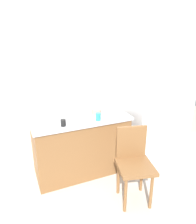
# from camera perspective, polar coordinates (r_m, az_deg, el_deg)

# --- Properties ---
(ground_plane) EXTENTS (8.00, 8.00, 0.00)m
(ground_plane) POSITION_cam_1_polar(r_m,az_deg,el_deg) (2.78, 2.36, -22.07)
(ground_plane) COLOR #BCB2A3
(back_wall) EXTENTS (4.80, 0.10, 2.62)m
(back_wall) POSITION_cam_1_polar(r_m,az_deg,el_deg) (3.06, -5.65, 9.29)
(back_wall) COLOR silver
(back_wall) RESTS_ON ground_plane
(cabinet_base) EXTENTS (1.28, 0.60, 0.80)m
(cabinet_base) POSITION_cam_1_polar(r_m,az_deg,el_deg) (3.01, -4.80, -9.21)
(cabinet_base) COLOR brown
(cabinet_base) RESTS_ON ground_plane
(countertop) EXTENTS (1.32, 0.64, 0.04)m
(countertop) POSITION_cam_1_polar(r_m,az_deg,el_deg) (2.84, -5.04, -1.70)
(countertop) COLOR #B7B7BC
(countertop) RESTS_ON cabinet_base
(faucet) EXTENTS (0.02, 0.02, 0.28)m
(faucet) POSITION_cam_1_polar(r_m,az_deg,el_deg) (2.98, -9.14, 2.42)
(faucet) COLOR #B7B7BC
(faucet) RESTS_ON countertop
(refrigerator) EXTENTS (0.59, 0.60, 1.36)m
(refrigerator) POSITION_cam_1_polar(r_m,az_deg,el_deg) (3.39, 13.17, -1.23)
(refrigerator) COLOR silver
(refrigerator) RESTS_ON ground_plane
(chair) EXTENTS (0.49, 0.49, 0.89)m
(chair) POSITION_cam_1_polar(r_m,az_deg,el_deg) (2.51, 9.80, -13.27)
(chair) COLOR brown
(chair) RESTS_ON ground_plane
(dish_tray) EXTENTS (0.28, 0.20, 0.05)m
(dish_tray) POSITION_cam_1_polar(r_m,az_deg,el_deg) (2.77, -9.29, -1.39)
(dish_tray) COLOR white
(dish_tray) RESTS_ON countertop
(terracotta_bowl) EXTENTS (0.15, 0.15, 0.07)m
(terracotta_bowl) POSITION_cam_1_polar(r_m,az_deg,el_deg) (2.93, -0.47, 0.20)
(terracotta_bowl) COLOR gray
(terracotta_bowl) RESTS_ON countertop
(cup_teal) EXTENTS (0.07, 0.07, 0.10)m
(cup_teal) POSITION_cam_1_polar(r_m,az_deg,el_deg) (2.68, 0.05, -1.32)
(cup_teal) COLOR teal
(cup_teal) RESTS_ON countertop
(cup_black) EXTENTS (0.07, 0.07, 0.09)m
(cup_black) POSITION_cam_1_polar(r_m,az_deg,el_deg) (2.54, -9.56, -2.90)
(cup_black) COLOR black
(cup_black) RESTS_ON countertop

